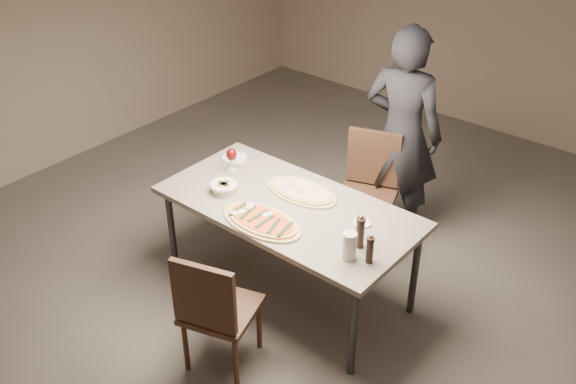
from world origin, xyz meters
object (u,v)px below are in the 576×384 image
Objects in this scene: carafe at (349,246)px; chair_far at (369,184)px; pepper_mill_left at (370,249)px; chair_near at (214,307)px; dining_table at (288,211)px; ham_pizza at (301,191)px; bread_basket at (224,187)px; diner at (402,134)px; zucchini_pizza at (261,221)px.

carafe is 1.31m from chair_far.
pepper_mill_left is 0.22× the size of chair_near.
chair_near is at bearing -80.82° from dining_table.
dining_table is 3.18× the size of ham_pizza.
chair_near is at bearing -50.02° from bread_basket.
diner is (0.02, 2.07, 0.37)m from chair_near.
carafe is 0.20× the size of chair_far.
carafe is 0.90m from chair_near.
carafe reaches higher than zucchini_pizza.
chair_near reaches higher than bread_basket.
zucchini_pizza is 3.07× the size of bread_basket.
chair_far is (0.10, 0.73, -0.24)m from ham_pizza.
dining_table is 1.22m from diner.
chair_near reaches higher than dining_table.
zucchini_pizza is at bearing -85.37° from ham_pizza.
chair_far is at bearing 63.59° from bread_basket.
dining_table is at bearing 167.05° from pepper_mill_left.
bread_basket is (-0.46, 0.12, 0.03)m from zucchini_pizza.
bread_basket is at bearing -141.21° from ham_pizza.
chair_near is at bearing 79.52° from diner.
carafe is at bearing 98.13° from chair_far.
diner reaches higher than chair_far.
carafe is at bearing -29.17° from ham_pizza.
zucchini_pizza is at bearing 74.08° from diner.
carafe is at bearing -3.30° from bread_basket.
chair_far reaches higher than bread_basket.
chair_near is (0.14, -0.87, -0.19)m from dining_table.
ham_pizza is 1.05m from diner.
ham_pizza is 0.61× the size of chair_far.
bread_basket is 1.01× the size of pepper_mill_left.
bread_basket is (-0.45, -0.16, 0.10)m from dining_table.
chair_far is 0.47m from diner.
zucchini_pizza is 0.48m from bread_basket.
carafe is 1.51m from diner.
bread_basket is 0.21× the size of chair_far.
chair_near is (0.13, -0.59, -0.26)m from zucchini_pizza.
pepper_mill_left reaches higher than ham_pizza.
chair_far is at bearing 122.81° from pepper_mill_left.
chair_near is at bearing -77.14° from zucchini_pizza.
bread_basket reaches higher than dining_table.
dining_table is 1.03× the size of diner.
bread_basket is at bearing 55.75° from diner.
carafe reaches higher than chair_far.
carafe is (0.66, 0.05, 0.07)m from zucchini_pizza.
dining_table is at bearing 161.20° from carafe.
pepper_mill_left is 0.21× the size of chair_far.
dining_table is at bearing 66.00° from chair_far.
diner is at bearing 83.92° from zucchini_pizza.
ham_pizza is at bearing 97.24° from dining_table.
zucchini_pizza is at bearing -88.75° from dining_table.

